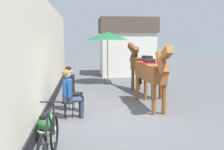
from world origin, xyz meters
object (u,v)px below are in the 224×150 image
object	(u,v)px
leaning_bicycle	(49,141)
cafe_parasol	(108,36)
seated_visitor_near	(70,91)
saddled_horse_far	(144,66)
satchel_bag	(66,100)
flower_planter_near	(47,127)
seated_visitor_far	(71,86)
saddled_horse_near	(151,72)

from	to	relation	value
leaning_bicycle	cafe_parasol	size ratio (longest dim) A/B	0.68
seated_visitor_near	cafe_parasol	bearing A→B (deg)	74.67
seated_visitor_near	saddled_horse_far	bearing A→B (deg)	48.29
saddled_horse_far	satchel_bag	xyz separation A→B (m)	(-3.08, -1.34, -1.06)
flower_planter_near	seated_visitor_far	bearing A→B (deg)	80.34
seated_visitor_far	satchel_bag	bearing A→B (deg)	102.65
saddled_horse_near	saddled_horse_far	size ratio (longest dim) A/B	1.01
seated_visitor_far	flower_planter_near	bearing A→B (deg)	-99.66
flower_planter_near	satchel_bag	bearing A→B (deg)	86.81
saddled_horse_far	cafe_parasol	size ratio (longest dim) A/B	1.15
saddled_horse_far	flower_planter_near	xyz separation A→B (m)	(-3.27, -4.90, -0.82)
saddled_horse_far	leaning_bicycle	size ratio (longest dim) A/B	1.68
saddled_horse_near	cafe_parasol	size ratio (longest dim) A/B	1.16
flower_planter_near	saddled_horse_near	bearing A→B (deg)	42.01
saddled_horse_far	cafe_parasol	distance (m)	3.18
cafe_parasol	satchel_bag	xyz separation A→B (m)	(-1.83, -4.00, -2.26)
satchel_bag	cafe_parasol	bearing A→B (deg)	132.67
saddled_horse_near	satchel_bag	size ratio (longest dim) A/B	10.71
flower_planter_near	cafe_parasol	size ratio (longest dim) A/B	0.25
saddled_horse_near	satchel_bag	xyz separation A→B (m)	(-2.76, 0.90, -1.06)
seated_visitor_near	satchel_bag	world-z (taller)	seated_visitor_near
saddled_horse_near	flower_planter_near	size ratio (longest dim) A/B	4.69
cafe_parasol	flower_planter_near	bearing A→B (deg)	-104.98
seated_visitor_near	satchel_bag	bearing A→B (deg)	96.64
seated_visitor_far	flower_planter_near	size ratio (longest dim) A/B	2.17
flower_planter_near	cafe_parasol	distance (m)	8.09
saddled_horse_far	seated_visitor_near	bearing A→B (deg)	-131.71
cafe_parasol	saddled_horse_near	bearing A→B (deg)	-79.17
flower_planter_near	satchel_bag	size ratio (longest dim) A/B	2.29
saddled_horse_far	satchel_bag	world-z (taller)	saddled_horse_far
saddled_horse_near	leaning_bicycle	bearing A→B (deg)	-127.19
seated_visitor_far	leaning_bicycle	bearing A→B (deg)	-94.29
leaning_bicycle	satchel_bag	bearing A→B (deg)	89.58
saddled_horse_near	seated_visitor_far	bearing A→B (deg)	-176.87
leaning_bicycle	flower_planter_near	bearing A→B (deg)	99.18
saddled_horse_far	satchel_bag	bearing A→B (deg)	-156.46
flower_planter_near	satchel_bag	xyz separation A→B (m)	(0.20, 3.56, -0.23)
seated_visitor_far	leaning_bicycle	distance (m)	3.58
seated_visitor_far	cafe_parasol	size ratio (longest dim) A/B	0.54
leaning_bicycle	seated_visitor_far	bearing A→B (deg)	85.71
seated_visitor_far	saddled_horse_far	distance (m)	3.72
flower_planter_near	saddled_horse_far	bearing A→B (deg)	56.26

